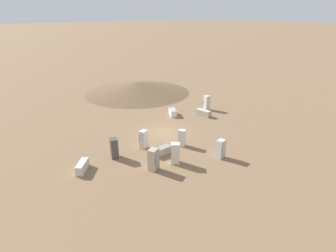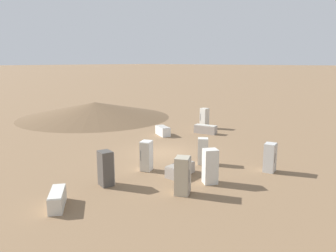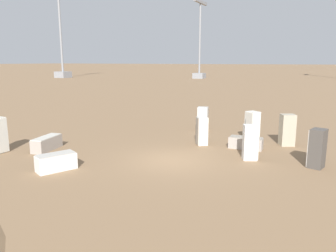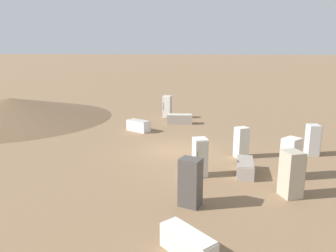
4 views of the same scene
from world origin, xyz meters
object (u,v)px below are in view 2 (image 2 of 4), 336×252
(discarded_fridge_0, at_px, (210,166))
(discarded_fridge_9, at_px, (163,131))
(discarded_fridge_1, at_px, (203,151))
(discarded_fridge_4, at_px, (183,176))
(discarded_fridge_5, at_px, (57,199))
(discarded_fridge_6, at_px, (146,156))
(discarded_fridge_2, at_px, (205,129))
(discarded_fridge_7, at_px, (204,118))
(discarded_fridge_10, at_px, (270,158))
(discarded_fridge_3, at_px, (180,169))
(discarded_fridge_8, at_px, (106,168))

(discarded_fridge_0, xyz_separation_m, discarded_fridge_9, (9.29, -6.72, -0.53))
(discarded_fridge_0, height_order, discarded_fridge_1, discarded_fridge_0)
(discarded_fridge_4, height_order, discarded_fridge_5, discarded_fridge_4)
(discarded_fridge_6, bearing_deg, discarded_fridge_2, -96.93)
(discarded_fridge_5, xyz_separation_m, discarded_fridge_7, (5.01, -18.31, 0.57))
(discarded_fridge_6, xyz_separation_m, discarded_fridge_7, (4.49, -12.31, 0.07))
(discarded_fridge_7, bearing_deg, discarded_fridge_6, 113.59)
(discarded_fridge_0, height_order, discarded_fridge_7, discarded_fridge_7)
(discarded_fridge_1, height_order, discarded_fridge_5, discarded_fridge_1)
(discarded_fridge_4, distance_m, discarded_fridge_10, 6.03)
(discarded_fridge_0, bearing_deg, discarded_fridge_3, 129.22)
(discarded_fridge_0, height_order, discarded_fridge_6, discarded_fridge_0)
(discarded_fridge_3, relative_size, discarded_fridge_4, 1.02)
(discarded_fridge_1, bearing_deg, discarded_fridge_4, -101.36)
(discarded_fridge_3, xyz_separation_m, discarded_fridge_9, (7.37, -6.79, 0.05))
(discarded_fridge_6, height_order, discarded_fridge_8, discarded_fridge_8)
(discarded_fridge_2, height_order, discarded_fridge_8, discarded_fridge_8)
(discarded_fridge_0, relative_size, discarded_fridge_4, 1.00)
(discarded_fridge_3, xyz_separation_m, discarded_fridge_6, (1.98, 0.65, 0.55))
(discarded_fridge_3, distance_m, discarded_fridge_10, 5.19)
(discarded_fridge_8, bearing_deg, discarded_fridge_2, 118.09)
(discarded_fridge_2, distance_m, discarded_fridge_4, 13.54)
(discarded_fridge_2, bearing_deg, discarded_fridge_6, 5.53)
(discarded_fridge_6, bearing_deg, discarded_fridge_1, -142.06)
(discarded_fridge_6, relative_size, discarded_fridge_10, 1.05)
(discarded_fridge_1, bearing_deg, discarded_fridge_0, -83.65)
(discarded_fridge_7, bearing_deg, discarded_fridge_4, 124.61)
(discarded_fridge_6, height_order, discarded_fridge_9, discarded_fridge_6)
(discarded_fridge_9, bearing_deg, discarded_fridge_10, -79.86)
(discarded_fridge_5, bearing_deg, discarded_fridge_7, 53.29)
(discarded_fridge_1, distance_m, discarded_fridge_3, 2.57)
(discarded_fridge_7, distance_m, discarded_fridge_8, 15.96)
(discarded_fridge_0, xyz_separation_m, discarded_fridge_3, (1.92, 0.07, -0.58))
(discarded_fridge_7, bearing_deg, discarded_fridge_0, 129.45)
(discarded_fridge_7, height_order, discarded_fridge_10, discarded_fridge_7)
(discarded_fridge_8, bearing_deg, discarded_fridge_9, 132.66)
(discarded_fridge_1, relative_size, discarded_fridge_2, 0.79)
(discarded_fridge_0, distance_m, discarded_fridge_5, 7.55)
(discarded_fridge_2, height_order, discarded_fridge_3, discarded_fridge_2)
(discarded_fridge_1, bearing_deg, discarded_fridge_2, 88.25)
(discarded_fridge_0, distance_m, discarded_fridge_7, 14.31)
(discarded_fridge_9, bearing_deg, discarded_fridge_5, -130.77)
(discarded_fridge_5, distance_m, discarded_fridge_9, 14.68)
(discarded_fridge_6, bearing_deg, discarded_fridge_7, -93.20)
(discarded_fridge_4, xyz_separation_m, discarded_fridge_8, (3.63, 1.68, -0.01))
(discarded_fridge_5, xyz_separation_m, discarded_fridge_9, (5.91, -13.44, 0.01))
(discarded_fridge_3, xyz_separation_m, discarded_fridge_7, (6.47, -11.66, 0.62))
(discarded_fridge_1, distance_m, discarded_fridge_5, 9.26)
(discarded_fridge_1, xyz_separation_m, discarded_fridge_5, (1.22, 9.17, -0.44))
(discarded_fridge_0, xyz_separation_m, discarded_fridge_7, (8.39, -11.59, 0.03))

